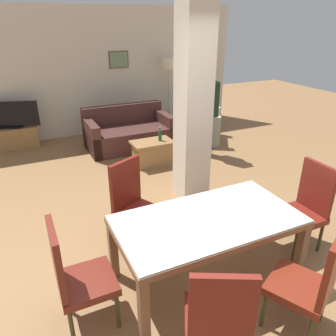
{
  "coord_description": "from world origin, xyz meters",
  "views": [
    {
      "loc": [
        -1.45,
        -2.19,
        2.43
      ],
      "look_at": [
        0.0,
        0.89,
        0.87
      ],
      "focal_mm": 35.0,
      "sensor_mm": 36.0,
      "label": 1
    }
  ],
  "objects_px": {
    "dining_chair_far_left": "(134,202)",
    "tv_screen": "(9,115)",
    "dining_table": "(208,230)",
    "dining_chair_head_right": "(306,205)",
    "dining_chair_head_left": "(75,275)",
    "dining_chair_near_left": "(218,317)",
    "sofa": "(129,133)",
    "floor_lamp": "(169,69)",
    "dining_chair_near_right": "(312,280)",
    "tv_stand": "(13,138)",
    "armchair": "(198,127)",
    "coffee_table": "(152,152)",
    "bottle": "(160,135)",
    "standing_person": "(208,107)"
  },
  "relations": [
    {
      "from": "coffee_table",
      "to": "bottle",
      "type": "xyz_separation_m",
      "value": [
        0.15,
        -0.01,
        0.31
      ]
    },
    {
      "from": "dining_chair_near_right",
      "to": "standing_person",
      "type": "xyz_separation_m",
      "value": [
        1.31,
        3.73,
        0.41
      ]
    },
    {
      "from": "dining_chair_near_left",
      "to": "tv_screen",
      "type": "height_order",
      "value": "dining_chair_near_left"
    },
    {
      "from": "dining_table",
      "to": "standing_person",
      "type": "relative_size",
      "value": 1.07
    },
    {
      "from": "dining_chair_head_right",
      "to": "coffee_table",
      "type": "relative_size",
      "value": 1.38
    },
    {
      "from": "dining_table",
      "to": "bottle",
      "type": "bearing_deg",
      "value": 74.76
    },
    {
      "from": "dining_chair_near_right",
      "to": "sofa",
      "type": "distance_m",
      "value": 4.83
    },
    {
      "from": "dining_chair_near_right",
      "to": "dining_chair_head_left",
      "type": "bearing_deg",
      "value": 126.29
    },
    {
      "from": "armchair",
      "to": "coffee_table",
      "type": "distance_m",
      "value": 1.62
    },
    {
      "from": "dining_chair_far_left",
      "to": "floor_lamp",
      "type": "xyz_separation_m",
      "value": [
        2.31,
        3.91,
        0.84
      ]
    },
    {
      "from": "dining_chair_head_right",
      "to": "floor_lamp",
      "type": "height_order",
      "value": "floor_lamp"
    },
    {
      "from": "dining_chair_near_left",
      "to": "tv_stand",
      "type": "height_order",
      "value": "dining_chair_near_left"
    },
    {
      "from": "dining_chair_far_left",
      "to": "tv_screen",
      "type": "height_order",
      "value": "dining_chair_far_left"
    },
    {
      "from": "dining_chair_near_right",
      "to": "coffee_table",
      "type": "xyz_separation_m",
      "value": [
        0.2,
        3.77,
        -0.31
      ]
    },
    {
      "from": "dining_chair_near_right",
      "to": "armchair",
      "type": "height_order",
      "value": "dining_chair_near_right"
    },
    {
      "from": "dining_chair_far_left",
      "to": "bottle",
      "type": "bearing_deg",
      "value": -147.39
    },
    {
      "from": "dining_chair_head_left",
      "to": "tv_screen",
      "type": "distance_m",
      "value": 4.88
    },
    {
      "from": "coffee_table",
      "to": "dining_chair_head_right",
      "type": "bearing_deg",
      "value": -77.44
    },
    {
      "from": "dining_chair_near_left",
      "to": "tv_screen",
      "type": "xyz_separation_m",
      "value": [
        -1.17,
        5.72,
        0.16
      ]
    },
    {
      "from": "dining_chair_near_left",
      "to": "floor_lamp",
      "type": "xyz_separation_m",
      "value": [
        2.31,
        5.65,
        0.84
      ]
    },
    {
      "from": "dining_chair_head_right",
      "to": "armchair",
      "type": "bearing_deg",
      "value": -11.6
    },
    {
      "from": "sofa",
      "to": "floor_lamp",
      "type": "height_order",
      "value": "floor_lamp"
    },
    {
      "from": "tv_stand",
      "to": "dining_chair_near_right",
      "type": "bearing_deg",
      "value": -70.44
    },
    {
      "from": "dining_chair_near_left",
      "to": "armchair",
      "type": "relative_size",
      "value": 0.82
    },
    {
      "from": "tv_screen",
      "to": "standing_person",
      "type": "height_order",
      "value": "standing_person"
    },
    {
      "from": "dining_table",
      "to": "dining_chair_head_right",
      "type": "distance_m",
      "value": 1.28
    },
    {
      "from": "dining_table",
      "to": "tv_screen",
      "type": "distance_m",
      "value": 5.13
    },
    {
      "from": "dining_chair_head_left",
      "to": "tv_stand",
      "type": "bearing_deg",
      "value": -175.9
    },
    {
      "from": "dining_table",
      "to": "tv_screen",
      "type": "xyz_separation_m",
      "value": [
        -1.61,
        4.87,
        0.1
      ]
    },
    {
      "from": "dining_chair_near_right",
      "to": "armchair",
      "type": "bearing_deg",
      "value": 44.21
    },
    {
      "from": "sofa",
      "to": "bottle",
      "type": "xyz_separation_m",
      "value": [
        0.24,
        -1.06,
        0.25
      ]
    },
    {
      "from": "dining_chair_far_left",
      "to": "tv_screen",
      "type": "distance_m",
      "value": 4.16
    },
    {
      "from": "dining_chair_far_left",
      "to": "dining_chair_head_left",
      "type": "relative_size",
      "value": 1.0
    },
    {
      "from": "floor_lamp",
      "to": "standing_person",
      "type": "height_order",
      "value": "standing_person"
    },
    {
      "from": "dining_chair_near_right",
      "to": "dining_chair_head_right",
      "type": "height_order",
      "value": "same"
    },
    {
      "from": "dining_chair_head_left",
      "to": "floor_lamp",
      "type": "bearing_deg",
      "value": 146.85
    },
    {
      "from": "dining_chair_far_left",
      "to": "standing_person",
      "type": "xyz_separation_m",
      "value": [
        2.18,
        1.97,
        0.41
      ]
    },
    {
      "from": "sofa",
      "to": "dining_chair_near_left",
      "type": "bearing_deg",
      "value": 78.41
    },
    {
      "from": "dining_table",
      "to": "dining_chair_head_left",
      "type": "bearing_deg",
      "value": 180.0
    },
    {
      "from": "floor_lamp",
      "to": "standing_person",
      "type": "relative_size",
      "value": 0.98
    },
    {
      "from": "dining_table",
      "to": "armchair",
      "type": "bearing_deg",
      "value": 61.07
    },
    {
      "from": "dining_chair_far_left",
      "to": "dining_chair_head_right",
      "type": "height_order",
      "value": "same"
    },
    {
      "from": "dining_chair_head_right",
      "to": "coffee_table",
      "type": "xyz_separation_m",
      "value": [
        -0.65,
        2.9,
        -0.31
      ]
    },
    {
      "from": "dining_chair_near_right",
      "to": "standing_person",
      "type": "distance_m",
      "value": 3.97
    },
    {
      "from": "dining_chair_far_left",
      "to": "dining_chair_head_left",
      "type": "bearing_deg",
      "value": 21.02
    },
    {
      "from": "dining_table",
      "to": "coffee_table",
      "type": "height_order",
      "value": "dining_table"
    },
    {
      "from": "dining_chair_near_right",
      "to": "tv_stand",
      "type": "height_order",
      "value": "dining_chair_near_right"
    },
    {
      "from": "standing_person",
      "to": "dining_chair_near_left",
      "type": "bearing_deg",
      "value": 151.79
    },
    {
      "from": "dining_table",
      "to": "dining_chair_near_left",
      "type": "height_order",
      "value": "dining_chair_near_left"
    },
    {
      "from": "coffee_table",
      "to": "tv_screen",
      "type": "relative_size",
      "value": 0.67
    }
  ]
}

